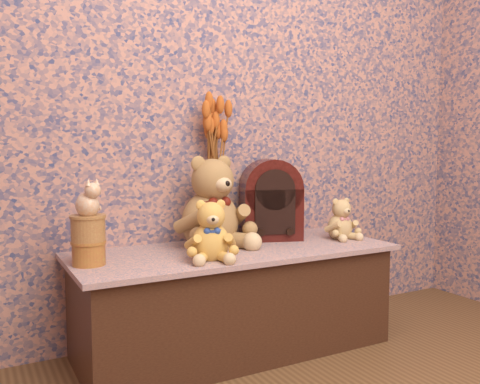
# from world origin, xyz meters

# --- Properties ---
(display_shelf) EXTENTS (1.33, 0.54, 0.43)m
(display_shelf) POSITION_xyz_m (0.00, 1.24, 0.22)
(display_shelf) COLOR #395375
(display_shelf) RESTS_ON ground
(teddy_large) EXTENTS (0.38, 0.43, 0.41)m
(teddy_large) POSITION_xyz_m (-0.06, 1.33, 0.64)
(teddy_large) COLOR olive
(teddy_large) RESTS_ON display_shelf
(teddy_medium) EXTENTS (0.25, 0.28, 0.24)m
(teddy_medium) POSITION_xyz_m (-0.17, 1.10, 0.55)
(teddy_medium) COLOR gold
(teddy_medium) RESTS_ON display_shelf
(teddy_small) EXTENTS (0.17, 0.19, 0.20)m
(teddy_small) POSITION_xyz_m (0.54, 1.22, 0.53)
(teddy_small) COLOR tan
(teddy_small) RESTS_ON display_shelf
(cathedral_radio) EXTENTS (0.31, 0.27, 0.37)m
(cathedral_radio) POSITION_xyz_m (0.25, 1.37, 0.62)
(cathedral_radio) COLOR black
(cathedral_radio) RESTS_ON display_shelf
(ceramic_vase) EXTENTS (0.14, 0.14, 0.21)m
(ceramic_vase) POSITION_xyz_m (-0.00, 1.43, 0.54)
(ceramic_vase) COLOR tan
(ceramic_vase) RESTS_ON display_shelf
(dried_stalks) EXTENTS (0.24, 0.24, 0.43)m
(dried_stalks) POSITION_xyz_m (-0.00, 1.43, 0.85)
(dried_stalks) COLOR #BB561E
(dried_stalks) RESTS_ON ceramic_vase
(biscuit_tin_lower) EXTENTS (0.13, 0.13, 0.08)m
(biscuit_tin_lower) POSITION_xyz_m (-0.59, 1.23, 0.47)
(biscuit_tin_lower) COLOR gold
(biscuit_tin_lower) RESTS_ON display_shelf
(biscuit_tin_upper) EXTENTS (0.14, 0.14, 0.09)m
(biscuit_tin_upper) POSITION_xyz_m (-0.59, 1.23, 0.56)
(biscuit_tin_upper) COLOR tan
(biscuit_tin_upper) RESTS_ON biscuit_tin_lower
(cat_figurine) EXTENTS (0.13, 0.14, 0.13)m
(cat_figurine) POSITION_xyz_m (-0.59, 1.23, 0.68)
(cat_figurine) COLOR silver
(cat_figurine) RESTS_ON biscuit_tin_upper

